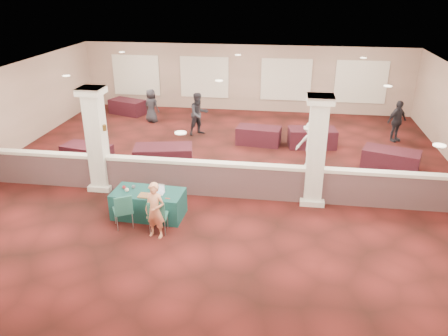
# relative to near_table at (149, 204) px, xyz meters

# --- Properties ---
(ground) EXTENTS (16.00, 16.00, 0.00)m
(ground) POSITION_rel_near_table_xyz_m (1.50, 3.00, -0.37)
(ground) COLOR #4E1513
(ground) RESTS_ON ground
(wall_back) EXTENTS (16.00, 0.04, 3.20)m
(wall_back) POSITION_rel_near_table_xyz_m (1.50, 11.00, 1.23)
(wall_back) COLOR gray
(wall_back) RESTS_ON ground
(wall_front) EXTENTS (16.00, 0.04, 3.20)m
(wall_front) POSITION_rel_near_table_xyz_m (1.50, -5.00, 1.23)
(wall_front) COLOR gray
(wall_front) RESTS_ON ground
(ceiling) EXTENTS (16.00, 16.00, 0.02)m
(ceiling) POSITION_rel_near_table_xyz_m (1.50, 3.00, 2.83)
(ceiling) COLOR white
(ceiling) RESTS_ON wall_back
(partition_wall) EXTENTS (15.60, 0.28, 1.10)m
(partition_wall) POSITION_rel_near_table_xyz_m (1.50, 1.50, 0.20)
(partition_wall) COLOR brown
(partition_wall) RESTS_ON ground
(column_left) EXTENTS (0.72, 0.72, 3.20)m
(column_left) POSITION_rel_near_table_xyz_m (-2.00, 1.50, 1.27)
(column_left) COLOR silver
(column_left) RESTS_ON ground
(column_right) EXTENTS (0.72, 0.72, 3.20)m
(column_right) POSITION_rel_near_table_xyz_m (4.50, 1.50, 1.27)
(column_right) COLOR silver
(column_right) RESTS_ON ground
(sconce_left) EXTENTS (0.12, 0.12, 0.18)m
(sconce_left) POSITION_rel_near_table_xyz_m (-2.28, 1.50, 1.63)
(sconce_left) COLOR brown
(sconce_left) RESTS_ON column_left
(sconce_right) EXTENTS (0.12, 0.12, 0.18)m
(sconce_right) POSITION_rel_near_table_xyz_m (-1.72, 1.50, 1.63)
(sconce_right) COLOR brown
(sconce_right) RESTS_ON column_left
(near_table) EXTENTS (1.97, 1.05, 0.74)m
(near_table) POSITION_rel_near_table_xyz_m (0.00, 0.00, 0.00)
(near_table) COLOR #103C39
(near_table) RESTS_ON ground
(conf_chair_main) EXTENTS (0.52, 0.52, 0.94)m
(conf_chair_main) POSITION_rel_near_table_xyz_m (0.51, -0.85, 0.19)
(conf_chair_main) COLOR #1B4F42
(conf_chair_main) RESTS_ON ground
(conf_chair_side) EXTENTS (0.66, 0.66, 0.96)m
(conf_chair_side) POSITION_rel_near_table_xyz_m (-0.45, -0.70, 0.20)
(conf_chair_side) COLOR #1B4F42
(conf_chair_side) RESTS_ON ground
(woman) EXTENTS (0.61, 0.47, 1.49)m
(woman) POSITION_rel_near_table_xyz_m (0.50, -0.99, 0.37)
(woman) COLOR #E59763
(woman) RESTS_ON ground
(far_table_front_left) EXTENTS (1.84, 1.19, 0.69)m
(far_table_front_left) POSITION_rel_near_table_xyz_m (-3.29, 3.30, -0.02)
(far_table_front_left) COLOR black
(far_table_front_left) RESTS_ON ground
(far_table_front_center) EXTENTS (2.13, 1.37, 0.80)m
(far_table_front_center) POSITION_rel_near_table_xyz_m (-0.50, 3.30, 0.03)
(far_table_front_center) COLOR black
(far_table_front_center) RESTS_ON ground
(far_table_front_right) EXTENTS (2.03, 1.47, 0.74)m
(far_table_front_right) POSITION_rel_near_table_xyz_m (7.22, 4.23, 0.00)
(far_table_front_right) COLOR black
(far_table_front_right) RESTS_ON ground
(far_table_back_left) EXTENTS (1.90, 1.39, 0.69)m
(far_table_back_left) POSITION_rel_near_table_xyz_m (-4.05, 9.50, -0.02)
(far_table_back_left) COLOR black
(far_table_back_left) RESTS_ON ground
(far_table_back_center) EXTENTS (1.80, 1.05, 0.69)m
(far_table_back_center) POSITION_rel_near_table_xyz_m (2.57, 6.20, -0.02)
(far_table_back_center) COLOR black
(far_table_back_center) RESTS_ON ground
(far_table_back_right) EXTENTS (1.91, 1.13, 0.73)m
(far_table_back_right) POSITION_rel_near_table_xyz_m (4.66, 6.20, -0.00)
(far_table_back_right) COLOR black
(far_table_back_right) RESTS_ON ground
(attendee_a) EXTENTS (0.96, 0.92, 1.79)m
(attendee_a) POSITION_rel_near_table_xyz_m (0.00, 7.00, 0.52)
(attendee_a) COLOR black
(attendee_a) RESTS_ON ground
(attendee_b) EXTENTS (1.12, 0.81, 1.59)m
(attendee_b) POSITION_rel_near_table_xyz_m (4.50, 4.25, 0.43)
(attendee_b) COLOR #BBBBB7
(attendee_b) RESTS_ON ground
(attendee_c) EXTENTS (1.07, 0.96, 1.67)m
(attendee_c) POSITION_rel_near_table_xyz_m (8.00, 7.37, 0.47)
(attendee_c) COLOR black
(attendee_c) RESTS_ON ground
(attendee_d) EXTENTS (0.85, 0.66, 1.52)m
(attendee_d) POSITION_rel_near_table_xyz_m (-2.49, 8.42, 0.39)
(attendee_d) COLOR black
(attendee_d) RESTS_ON ground
(laptop_base) EXTENTS (0.35, 0.25, 0.02)m
(laptop_base) POSITION_rel_near_table_xyz_m (0.30, -0.07, 0.38)
(laptop_base) COLOR silver
(laptop_base) RESTS_ON near_table
(laptop_screen) EXTENTS (0.33, 0.03, 0.22)m
(laptop_screen) POSITION_rel_near_table_xyz_m (0.31, 0.05, 0.50)
(laptop_screen) COLOR silver
(laptop_screen) RESTS_ON near_table
(screen_glow) EXTENTS (0.30, 0.02, 0.19)m
(screen_glow) POSITION_rel_near_table_xyz_m (0.31, 0.04, 0.48)
(screen_glow) COLOR silver
(screen_glow) RESTS_ON near_table
(knitting) EXTENTS (0.42, 0.32, 0.03)m
(knitting) POSITION_rel_near_table_xyz_m (0.04, -0.26, 0.38)
(knitting) COLOR #B1651C
(knitting) RESTS_ON near_table
(yarn_cream) EXTENTS (0.11, 0.11, 0.11)m
(yarn_cream) POSITION_rel_near_table_xyz_m (-0.56, -0.07, 0.43)
(yarn_cream) COLOR beige
(yarn_cream) RESTS_ON near_table
(yarn_red) EXTENTS (0.10, 0.10, 0.10)m
(yarn_red) POSITION_rel_near_table_xyz_m (-0.71, 0.08, 0.42)
(yarn_red) COLOR maroon
(yarn_red) RESTS_ON near_table
(yarn_grey) EXTENTS (0.11, 0.11, 0.11)m
(yarn_grey) POSITION_rel_near_table_xyz_m (-0.45, 0.14, 0.42)
(yarn_grey) COLOR #48484C
(yarn_grey) RESTS_ON near_table
(scissors) EXTENTS (0.12, 0.04, 0.01)m
(scissors) POSITION_rel_near_table_xyz_m (0.64, -0.31, 0.38)
(scissors) COLOR red
(scissors) RESTS_ON near_table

